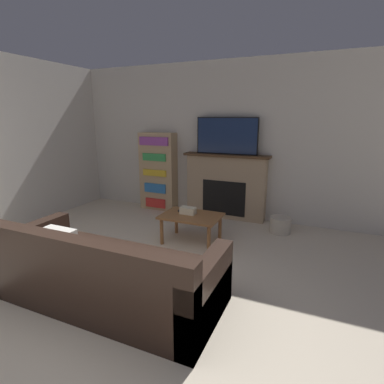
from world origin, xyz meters
The scene contains 11 objects.
ground_plane centered at (0.00, 0.00, 0.00)m, with size 18.00×18.00×0.00m, color beige.
wall_back centered at (0.00, 3.74, 1.35)m, with size 6.65×0.06×2.70m.
wall_side centered at (-2.86, 1.86, 1.35)m, with size 0.06×4.71×2.70m.
fireplace centered at (0.12, 3.60, 0.58)m, with size 1.51×0.28×1.14m.
tv centered at (0.12, 3.58, 1.45)m, with size 1.07×0.03×0.62m.
couch centered at (-0.19, 0.69, 0.27)m, with size 2.24×0.95×0.79m.
coffee_table centered at (0.01, 2.32, 0.35)m, with size 0.83×0.58×0.41m.
tissue_box centered at (-0.05, 2.35, 0.46)m, with size 0.22×0.12×0.10m.
remote_control centered at (-0.21, 2.46, 0.42)m, with size 0.04×0.15×0.02m.
bookshelf centered at (-1.24, 3.58, 0.74)m, with size 0.71×0.29×1.48m.
storage_basket centered at (1.14, 3.23, 0.12)m, with size 0.32×0.32×0.25m.
Camera 1 is at (1.65, -1.37, 1.76)m, focal length 28.00 mm.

